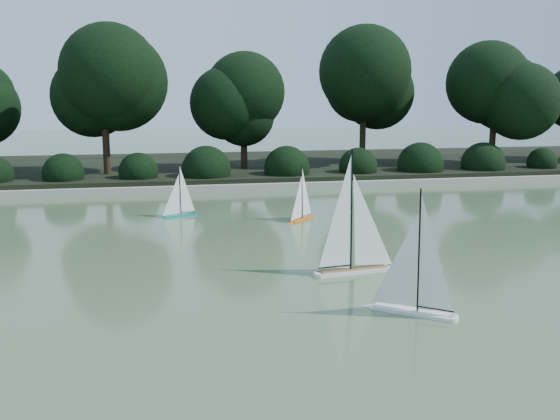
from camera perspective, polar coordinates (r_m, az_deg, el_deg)
name	(u,v)px	position (r m, az deg, el deg)	size (l,w,h in m)	color
ground	(292,298)	(7.96, 1.07, -8.07)	(80.00, 80.00, 0.00)	#384F2F
pond_coping	(220,188)	(16.63, -5.55, 2.04)	(40.00, 0.35, 0.18)	gray
far_bank	(207,168)	(20.58, -6.67, 3.82)	(40.00, 8.00, 0.30)	black
tree_line	(251,91)	(19.02, -2.68, 10.86)	(26.31, 3.93, 4.39)	black
shrub_hedge	(216,170)	(17.47, -5.87, 3.64)	(29.10, 1.10, 1.10)	black
sailboat_white_a	(407,292)	(7.53, 11.50, -7.38)	(1.00, 0.85, 1.60)	white
sailboat_white_b	(361,253)	(9.08, 7.42, -3.89)	(1.40, 0.41, 1.90)	white
sailboat_orange	(300,212)	(12.68, 1.84, -0.14)	(0.72, 0.68, 1.20)	#DD6309
sailboat_teal	(177,208)	(13.25, -9.43, 0.18)	(0.85, 0.41, 1.19)	#0A8482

